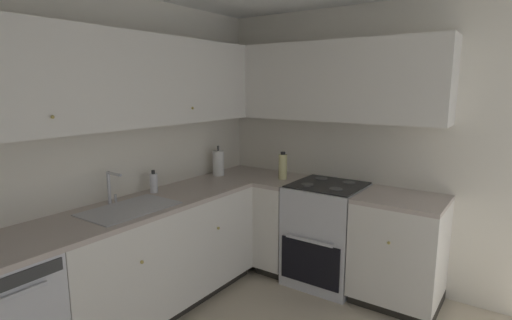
# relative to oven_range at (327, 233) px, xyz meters

# --- Properties ---
(wall_back) EXTENTS (3.94, 0.05, 2.47)m
(wall_back) POSITION_rel_oven_range_xyz_m (-1.64, 1.23, 0.77)
(wall_back) COLOR silver
(wall_back) RESTS_ON ground_plane
(wall_right) EXTENTS (0.05, 3.60, 2.47)m
(wall_right) POSITION_rel_oven_range_xyz_m (0.31, -0.55, 0.77)
(wall_right) COLOR silver
(wall_right) RESTS_ON ground_plane
(lower_cabinets_back) EXTENTS (1.78, 0.62, 0.87)m
(lower_cabinets_back) POSITION_rel_oven_range_xyz_m (-1.21, 0.90, -0.02)
(lower_cabinets_back) COLOR silver
(lower_cabinets_back) RESTS_ON ground_plane
(countertop_back) EXTENTS (2.98, 0.60, 0.03)m
(countertop_back) POSITION_rel_oven_range_xyz_m (-1.21, 0.90, 0.43)
(countertop_back) COLOR #B7A89E
(countertop_back) RESTS_ON lower_cabinets_back
(lower_cabinets_right) EXTENTS (0.62, 1.58, 0.87)m
(lower_cabinets_right) POSITION_rel_oven_range_xyz_m (-0.02, -0.32, -0.02)
(lower_cabinets_right) COLOR silver
(lower_cabinets_right) RESTS_ON ground_plane
(countertop_right) EXTENTS (0.60, 1.58, 0.03)m
(countertop_right) POSITION_rel_oven_range_xyz_m (-0.02, -0.32, 0.43)
(countertop_right) COLOR #B7A89E
(countertop_right) RESTS_ON lower_cabinets_right
(oven_range) EXTENTS (0.68, 0.62, 1.06)m
(oven_range) POSITION_rel_oven_range_xyz_m (0.00, 0.00, 0.00)
(oven_range) COLOR silver
(oven_range) RESTS_ON ground_plane
(upper_cabinets_back) EXTENTS (2.66, 0.34, 0.68)m
(upper_cabinets_back) POSITION_rel_oven_range_xyz_m (-1.37, 1.04, 1.35)
(upper_cabinets_back) COLOR silver
(upper_cabinets_right) EXTENTS (0.32, 2.13, 0.68)m
(upper_cabinets_right) POSITION_rel_oven_range_xyz_m (0.12, 0.13, 1.35)
(upper_cabinets_right) COLOR silver
(sink) EXTENTS (0.65, 0.40, 0.10)m
(sink) POSITION_rel_oven_range_xyz_m (-1.46, 0.87, 0.40)
(sink) COLOR #B7B7BC
(sink) RESTS_ON countertop_back
(faucet) EXTENTS (0.07, 0.16, 0.25)m
(faucet) POSITION_rel_oven_range_xyz_m (-1.45, 1.08, 0.59)
(faucet) COLOR silver
(faucet) RESTS_ON countertop_back
(soap_bottle) EXTENTS (0.06, 0.06, 0.19)m
(soap_bottle) POSITION_rel_oven_range_xyz_m (-1.05, 1.08, 0.53)
(soap_bottle) COLOR silver
(soap_bottle) RESTS_ON countertop_back
(paper_towel_roll) EXTENTS (0.11, 0.11, 0.30)m
(paper_towel_roll) POSITION_rel_oven_range_xyz_m (-0.25, 1.06, 0.57)
(paper_towel_roll) COLOR white
(paper_towel_roll) RESTS_ON countertop_back
(oil_bottle) EXTENTS (0.08, 0.08, 0.26)m
(oil_bottle) POSITION_rel_oven_range_xyz_m (-0.02, 0.46, 0.57)
(oil_bottle) COLOR beige
(oil_bottle) RESTS_ON countertop_right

